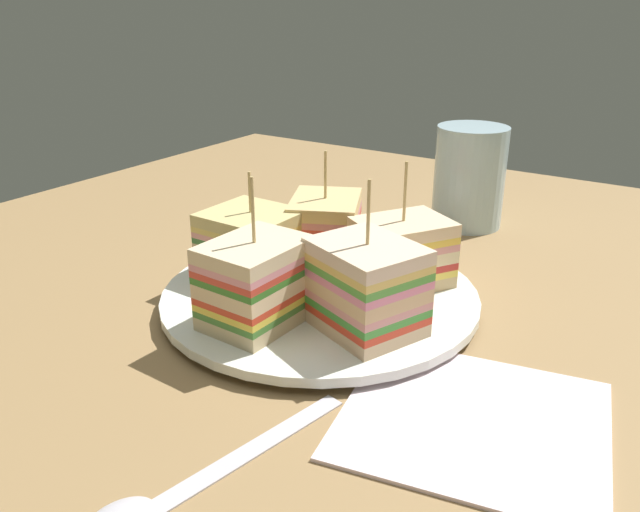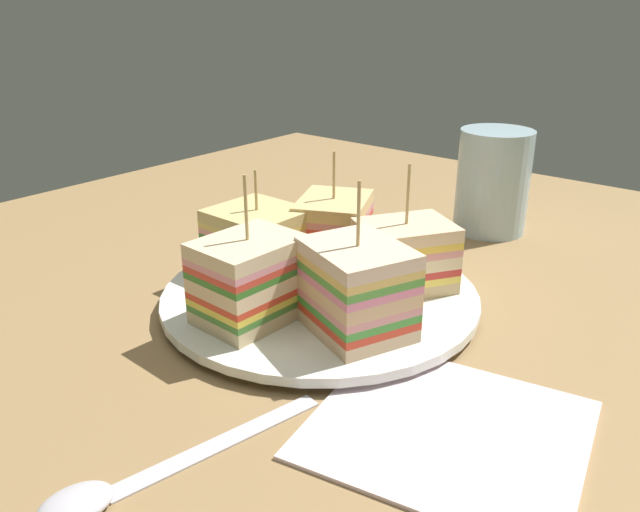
% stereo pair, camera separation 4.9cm
% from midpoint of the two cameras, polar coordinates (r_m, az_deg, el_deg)
% --- Properties ---
extents(ground_plane, '(0.93, 1.00, 0.02)m').
position_cam_midpoint_polar(ground_plane, '(0.51, -2.75, -5.42)').
color(ground_plane, '#957449').
extents(plate, '(0.25, 0.25, 0.01)m').
position_cam_midpoint_polar(plate, '(0.51, -2.79, -3.73)').
color(plate, white).
rests_on(plate, ground_plane).
extents(sandwich_wedge_0, '(0.08, 0.09, 0.10)m').
position_cam_midpoint_polar(sandwich_wedge_0, '(0.55, -2.08, 2.36)').
color(sandwich_wedge_0, beige).
rests_on(sandwich_wedge_0, plate).
extents(sandwich_wedge_1, '(0.07, 0.07, 0.09)m').
position_cam_midpoint_polar(sandwich_wedge_1, '(0.53, -8.56, 1.15)').
color(sandwich_wedge_1, beige).
rests_on(sandwich_wedge_1, plate).
extents(sandwich_wedge_2, '(0.06, 0.07, 0.11)m').
position_cam_midpoint_polar(sandwich_wedge_2, '(0.45, -8.81, -2.44)').
color(sandwich_wedge_2, beige).
rests_on(sandwich_wedge_2, plate).
extents(sandwich_wedge_3, '(0.09, 0.08, 0.11)m').
position_cam_midpoint_polar(sandwich_wedge_3, '(0.44, 0.89, -2.85)').
color(sandwich_wedge_3, '#DCB58D').
rests_on(sandwich_wedge_3, plate).
extents(sandwich_wedge_4, '(0.08, 0.09, 0.10)m').
position_cam_midpoint_polar(sandwich_wedge_4, '(0.51, 4.53, 0.26)').
color(sandwich_wedge_4, '#D4B480').
rests_on(sandwich_wedge_4, plate).
extents(chip_pile, '(0.07, 0.07, 0.02)m').
position_cam_midpoint_polar(chip_pile, '(0.51, -4.52, -1.27)').
color(chip_pile, '#DFC167').
rests_on(chip_pile, plate).
extents(spoon, '(0.05, 0.16, 0.01)m').
position_cam_midpoint_polar(spoon, '(0.35, -18.11, -20.01)').
color(spoon, silver).
rests_on(spoon, ground_plane).
extents(napkin, '(0.17, 0.16, 0.01)m').
position_cam_midpoint_polar(napkin, '(0.39, 9.92, -14.14)').
color(napkin, silver).
rests_on(napkin, ground_plane).
extents(drinking_glass, '(0.07, 0.07, 0.11)m').
position_cam_midpoint_polar(drinking_glass, '(0.69, 11.12, 6.28)').
color(drinking_glass, silver).
rests_on(drinking_glass, ground_plane).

